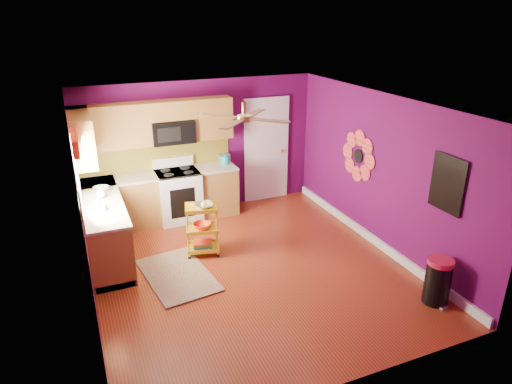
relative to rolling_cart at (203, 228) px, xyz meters
name	(u,v)px	position (x,y,z in m)	size (l,w,h in m)	color
ground	(250,269)	(0.52, -0.72, -0.47)	(5.00, 5.00, 0.00)	maroon
room_envelope	(252,167)	(0.54, -0.72, 1.17)	(4.54, 5.04, 2.52)	#52094A
lower_cabinets	(138,212)	(-0.83, 1.09, -0.03)	(2.81, 2.31, 0.94)	brown
electric_range	(178,195)	(-0.03, 1.45, 0.02)	(0.76, 0.66, 1.13)	white
upper_cabinetry	(133,129)	(-0.73, 1.45, 1.33)	(2.80, 2.30, 1.26)	brown
left_window	(75,158)	(-1.70, 0.33, 1.27)	(0.08, 1.35, 1.08)	white
panel_door	(266,151)	(1.87, 1.74, 0.56)	(0.95, 0.11, 2.15)	white
right_wall_art	(394,167)	(2.75, -1.06, 0.98)	(0.04, 2.74, 1.04)	black
ceiling_fan	(244,117)	(0.52, -0.52, 1.82)	(1.01, 1.01, 0.26)	#BF8C3F
shag_rug	(178,275)	(-0.55, -0.48, -0.46)	(0.87, 1.42, 0.02)	#311B10
rolling_cart	(203,228)	(0.00, 0.00, 0.00)	(0.58, 0.48, 0.91)	gold
trash_can	(438,281)	(2.50, -2.45, -0.14)	(0.38, 0.40, 0.65)	black
teal_kettle	(225,160)	(0.92, 1.54, 0.56)	(0.18, 0.18, 0.21)	#16A79E
toaster	(224,158)	(0.92, 1.60, 0.56)	(0.22, 0.15, 0.18)	beige
soap_bottle_a	(99,203)	(-1.48, 0.29, 0.56)	(0.08, 0.08, 0.17)	#EA3F72
soap_bottle_b	(101,192)	(-1.41, 0.70, 0.56)	(0.14, 0.14, 0.18)	white
counter_dish	(101,189)	(-1.38, 1.00, 0.50)	(0.25, 0.25, 0.06)	white
counter_cup	(103,207)	(-1.43, 0.19, 0.52)	(0.13, 0.13, 0.10)	white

